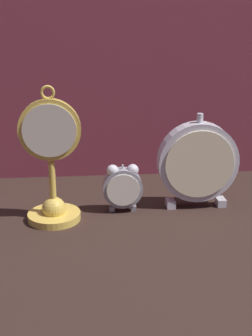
% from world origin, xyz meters
% --- Properties ---
extents(ground_plane, '(4.00, 4.00, 0.00)m').
position_xyz_m(ground_plane, '(0.00, 0.00, 0.00)').
color(ground_plane, black).
extents(fabric_backdrop_drape, '(1.36, 0.01, 0.78)m').
position_xyz_m(fabric_backdrop_drape, '(0.00, 0.33, 0.39)').
color(fabric_backdrop_drape, brown).
rests_on(fabric_backdrop_drape, ground_plane).
extents(pocket_watch_on_stand, '(0.13, 0.12, 0.29)m').
position_xyz_m(pocket_watch_on_stand, '(-0.16, 0.04, 0.11)').
color(pocket_watch_on_stand, gold).
rests_on(pocket_watch_on_stand, ground_plane).
extents(alarm_clock_twin_bell, '(0.09, 0.03, 0.11)m').
position_xyz_m(alarm_clock_twin_bell, '(-0.01, 0.07, 0.06)').
color(alarm_clock_twin_bell, gray).
rests_on(alarm_clock_twin_bell, ground_plane).
extents(mantel_clock_silver, '(0.18, 0.04, 0.22)m').
position_xyz_m(mantel_clock_silver, '(0.16, 0.08, 0.11)').
color(mantel_clock_silver, silver).
rests_on(mantel_clock_silver, ground_plane).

